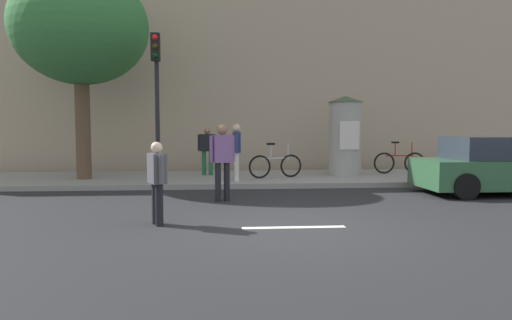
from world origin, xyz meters
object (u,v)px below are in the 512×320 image
at_px(street_tree, 80,28).
at_px(pedestrian_with_backpack, 237,148).
at_px(traffic_light, 156,83).
at_px(bicycle_leaning, 276,165).
at_px(poster_column, 345,135).
at_px(bicycle_upright, 399,162).
at_px(parked_car_red, 505,166).
at_px(pedestrian_in_dark_shirt, 207,147).
at_px(pedestrian_with_bag, 157,177).
at_px(pedestrian_in_red_top, 222,156).

distance_m(street_tree, pedestrian_with_backpack, 5.91).
bearing_deg(traffic_light, bicycle_leaning, 19.64).
distance_m(poster_column, bicycle_upright, 2.21).
distance_m(street_tree, parked_car_red, 12.56).
xyz_separation_m(poster_column, pedestrian_with_backpack, (-3.61, -1.39, -0.34)).
distance_m(street_tree, bicycle_upright, 11.08).
xyz_separation_m(street_tree, bicycle_upright, (10.24, 0.85, -4.15)).
relative_size(pedestrian_in_dark_shirt, bicycle_upright, 0.88).
bearing_deg(parked_car_red, poster_column, 132.76).
bearing_deg(poster_column, street_tree, -176.40).
xyz_separation_m(street_tree, pedestrian_with_bag, (3.05, -6.24, -3.83)).
distance_m(poster_column, street_tree, 8.87).
height_order(pedestrian_in_red_top, pedestrian_in_dark_shirt, pedestrian_in_red_top).
height_order(pedestrian_in_red_top, pedestrian_with_backpack, pedestrian_with_backpack).
distance_m(traffic_light, poster_column, 6.32).
relative_size(pedestrian_with_bag, pedestrian_with_backpack, 0.89).
relative_size(poster_column, pedestrian_in_red_top, 1.44).
height_order(traffic_light, pedestrian_with_backpack, traffic_light).
xyz_separation_m(street_tree, parked_car_red, (11.52, -3.02, -3.97)).
xyz_separation_m(bicycle_leaning, bicycle_upright, (4.36, 1.01, 0.00)).
height_order(street_tree, pedestrian_with_backpack, street_tree).
distance_m(pedestrian_with_bag, bicycle_upright, 10.10).
height_order(poster_column, pedestrian_in_red_top, poster_column).
relative_size(traffic_light, parked_car_red, 0.91).
distance_m(pedestrian_in_dark_shirt, pedestrian_with_backpack, 1.91).
relative_size(pedestrian_with_backpack, bicycle_upright, 0.94).
bearing_deg(poster_column, pedestrian_in_dark_shirt, 176.29).
relative_size(pedestrian_with_bag, parked_car_red, 0.33).
bearing_deg(bicycle_leaning, parked_car_red, -26.83).
bearing_deg(pedestrian_in_red_top, poster_column, 46.19).
bearing_deg(bicycle_upright, traffic_light, -163.99).
relative_size(poster_column, street_tree, 0.41).
bearing_deg(parked_car_red, pedestrian_with_bag, -159.16).
xyz_separation_m(pedestrian_in_red_top, pedestrian_in_dark_shirt, (-0.48, 4.50, 0.00)).
relative_size(pedestrian_with_bag, bicycle_upright, 0.83).
bearing_deg(pedestrian_in_red_top, bicycle_upright, 37.02).
xyz_separation_m(pedestrian_in_dark_shirt, pedestrian_with_backpack, (0.91, -1.68, 0.06)).
distance_m(poster_column, pedestrian_with_bag, 8.55).
bearing_deg(pedestrian_in_red_top, bicycle_leaning, 64.80).
height_order(pedestrian_with_backpack, parked_car_red, pedestrian_with_backpack).
relative_size(bicycle_leaning, parked_car_red, 0.38).
bearing_deg(poster_column, pedestrian_with_bag, -127.56).
xyz_separation_m(traffic_light, poster_column, (5.84, 1.91, -1.48)).
relative_size(pedestrian_in_red_top, pedestrian_in_dark_shirt, 1.15).
bearing_deg(pedestrian_with_bag, pedestrian_in_red_top, 65.57).
distance_m(traffic_light, bicycle_leaning, 4.39).
bearing_deg(traffic_light, pedestrian_in_dark_shirt, 59.14).
relative_size(poster_column, bicycle_leaning, 1.51).
bearing_deg(pedestrian_in_dark_shirt, pedestrian_with_backpack, -61.63).
bearing_deg(pedestrian_with_backpack, traffic_light, -166.69).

